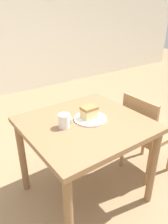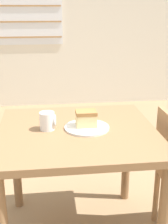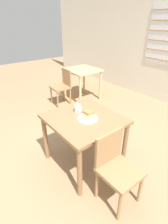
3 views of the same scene
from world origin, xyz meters
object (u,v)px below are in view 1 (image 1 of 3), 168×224
chair_near_window (145,132)px  coffee_mug (65,121)px  cake_slice (89,112)px  dining_table_near (85,134)px  plate (90,119)px

chair_near_window → coffee_mug: bearing=82.7°
cake_slice → dining_table_near: bearing=-153.2°
cake_slice → coffee_mug: 0.22m
plate → coffee_mug: 0.23m
plate → cake_slice: cake_slice is taller
plate → coffee_mug: coffee_mug is taller
dining_table_near → coffee_mug: bearing=170.2°
coffee_mug → chair_near_window: bearing=-7.3°
plate → dining_table_near: bearing=-166.2°
chair_near_window → coffee_mug: size_ratio=8.02×
dining_table_near → plate: (0.06, 0.01, 0.12)m
dining_table_near → coffee_mug: size_ratio=8.78×
chair_near_window → cake_slice: bearing=80.1°
chair_near_window → cake_slice: size_ratio=7.00×
dining_table_near → chair_near_window: bearing=-6.7°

